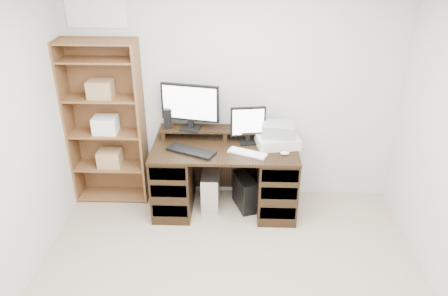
# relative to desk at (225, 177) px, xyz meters

# --- Properties ---
(room) EXTENTS (3.54, 4.04, 2.54)m
(room) POSITION_rel_desk_xyz_m (0.08, -1.64, 0.86)
(room) COLOR tan
(room) RESTS_ON ground
(desk) EXTENTS (1.50, 0.70, 0.75)m
(desk) POSITION_rel_desk_xyz_m (0.00, 0.00, 0.00)
(desk) COLOR black
(desk) RESTS_ON ground
(riser_shelf) EXTENTS (1.40, 0.22, 0.12)m
(riser_shelf) POSITION_rel_desk_xyz_m (0.00, 0.21, 0.45)
(riser_shelf) COLOR black
(riser_shelf) RESTS_ON desk
(monitor_wide) EXTENTS (0.61, 0.20, 0.49)m
(monitor_wide) POSITION_rel_desk_xyz_m (-0.36, 0.19, 0.75)
(monitor_wide) COLOR black
(monitor_wide) RESTS_ON riser_shelf
(monitor_small) EXTENTS (0.36, 0.16, 0.40)m
(monitor_small) POSITION_rel_desk_xyz_m (0.24, 0.12, 0.58)
(monitor_small) COLOR black
(monitor_small) RESTS_ON desk
(speaker) EXTENTS (0.10, 0.10, 0.21)m
(speaker) POSITION_rel_desk_xyz_m (-0.61, 0.21, 0.59)
(speaker) COLOR black
(speaker) RESTS_ON riser_shelf
(keyboard_black) EXTENTS (0.52, 0.36, 0.03)m
(keyboard_black) POSITION_rel_desk_xyz_m (-0.33, -0.13, 0.37)
(keyboard_black) COLOR black
(keyboard_black) RESTS_ON desk
(keyboard_white) EXTENTS (0.41, 0.27, 0.02)m
(keyboard_white) POSITION_rel_desk_xyz_m (0.23, -0.14, 0.37)
(keyboard_white) COLOR white
(keyboard_white) RESTS_ON desk
(mouse) EXTENTS (0.10, 0.07, 0.04)m
(mouse) POSITION_rel_desk_xyz_m (0.60, -0.14, 0.38)
(mouse) COLOR white
(mouse) RESTS_ON desk
(printer) EXTENTS (0.48, 0.39, 0.11)m
(printer) POSITION_rel_desk_xyz_m (0.54, 0.07, 0.41)
(printer) COLOR beige
(printer) RESTS_ON desk
(basket) EXTENTS (0.34, 0.26, 0.14)m
(basket) POSITION_rel_desk_xyz_m (0.54, 0.07, 0.54)
(basket) COLOR gray
(basket) RESTS_ON printer
(tower_silver) EXTENTS (0.19, 0.41, 0.41)m
(tower_silver) POSITION_rel_desk_xyz_m (-0.16, 0.06, -0.18)
(tower_silver) COLOR silver
(tower_silver) RESTS_ON ground
(tower_black) EXTENTS (0.27, 0.40, 0.37)m
(tower_black) POSITION_rel_desk_xyz_m (0.22, 0.03, -0.20)
(tower_black) COLOR black
(tower_black) RESTS_ON ground
(bookshelf) EXTENTS (0.80, 0.30, 1.80)m
(bookshelf) POSITION_rel_desk_xyz_m (-1.27, 0.21, 0.53)
(bookshelf) COLOR brown
(bookshelf) RESTS_ON ground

